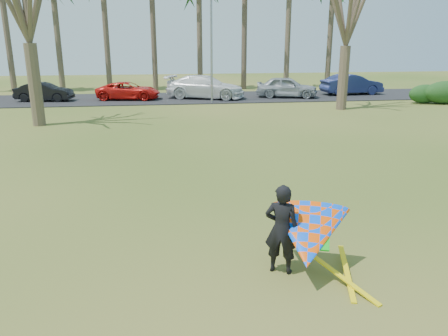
{
  "coord_description": "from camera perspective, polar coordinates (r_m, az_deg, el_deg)",
  "views": [
    {
      "loc": [
        -1.57,
        -8.95,
        4.36
      ],
      "look_at": [
        0.0,
        2.0,
        1.1
      ],
      "focal_mm": 35.0,
      "sensor_mm": 36.0,
      "label": 1
    }
  ],
  "objects": [
    {
      "name": "ground",
      "position": [
        10.08,
        1.64,
        -9.22
      ],
      "size": [
        100.0,
        100.0,
        0.0
      ],
      "primitive_type": "plane",
      "color": "#244C10",
      "rests_on": "ground"
    },
    {
      "name": "parking_strip",
      "position": [
        34.26,
        -5.55,
        9.09
      ],
      "size": [
        46.0,
        7.0,
        0.06
      ],
      "primitive_type": "cube",
      "color": "black",
      "rests_on": "ground"
    },
    {
      "name": "bare_tree_right",
      "position": [
        29.41,
        16.02,
        20.14
      ],
      "size": [
        6.27,
        6.27,
        9.21
      ],
      "color": "brown",
      "rests_on": "ground"
    },
    {
      "name": "streetlight",
      "position": [
        31.17,
        -1.36,
        16.62
      ],
      "size": [
        2.28,
        0.18,
        8.0
      ],
      "color": "gray",
      "rests_on": "ground"
    },
    {
      "name": "hedge_near",
      "position": [
        34.74,
        26.96,
        8.8
      ],
      "size": [
        3.2,
        1.45,
        1.6
      ],
      "primitive_type": "ellipsoid",
      "color": "#173B15",
      "rests_on": "ground"
    },
    {
      "name": "hedge_far",
      "position": [
        34.46,
        24.77,
        8.79
      ],
      "size": [
        2.39,
        1.12,
        1.33
      ],
      "primitive_type": "ellipsoid",
      "color": "#173B15",
      "rests_on": "ground"
    },
    {
      "name": "car_1",
      "position": [
        34.64,
        -22.44,
        9.18
      ],
      "size": [
        4.18,
        1.94,
        1.33
      ],
      "primitive_type": "imported",
      "rotation": [
        0.0,
        0.0,
        1.43
      ],
      "color": "black",
      "rests_on": "parking_strip"
    },
    {
      "name": "car_2",
      "position": [
        33.73,
        -12.38,
        9.83
      ],
      "size": [
        4.89,
        2.78,
        1.29
      ],
      "primitive_type": "imported",
      "rotation": [
        0.0,
        0.0,
        1.43
      ],
      "color": "red",
      "rests_on": "parking_strip"
    },
    {
      "name": "car_3",
      "position": [
        33.65,
        -2.45,
        10.55
      ],
      "size": [
        6.39,
        4.36,
        1.72
      ],
      "primitive_type": "imported",
      "rotation": [
        0.0,
        0.0,
        1.21
      ],
      "color": "white",
      "rests_on": "parking_strip"
    },
    {
      "name": "car_4",
      "position": [
        34.56,
        8.2,
        10.44
      ],
      "size": [
        4.99,
        3.13,
        1.58
      ],
      "primitive_type": "imported",
      "rotation": [
        0.0,
        0.0,
        1.28
      ],
      "color": "#959BA2",
      "rests_on": "parking_strip"
    },
    {
      "name": "car_5",
      "position": [
        37.53,
        16.35,
        10.45
      ],
      "size": [
        5.05,
        2.14,
        1.62
      ],
      "primitive_type": "imported",
      "rotation": [
        0.0,
        0.0,
        1.66
      ],
      "color": "navy",
      "rests_on": "parking_strip"
    },
    {
      "name": "kite_flyer",
      "position": [
        8.4,
        10.56,
        -8.57
      ],
      "size": [
        2.13,
        2.39,
        2.02
      ],
      "color": "black",
      "rests_on": "ground"
    }
  ]
}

